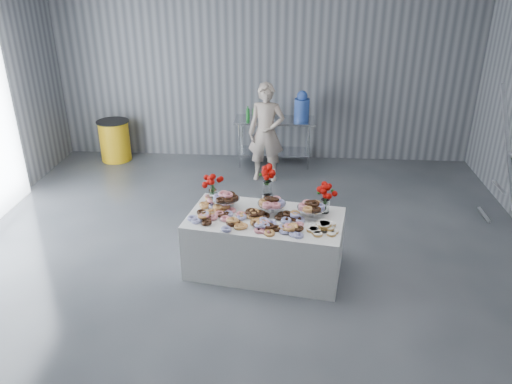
{
  "coord_description": "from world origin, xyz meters",
  "views": [
    {
      "loc": [
        0.53,
        -4.99,
        3.64
      ],
      "look_at": [
        0.1,
        0.86,
        0.89
      ],
      "focal_mm": 35.0,
      "sensor_mm": 36.0,
      "label": 1
    }
  ],
  "objects_px": {
    "trash_barrel": "(115,140)",
    "water_jug": "(302,107)",
    "person": "(266,133)",
    "display_table": "(265,243)",
    "prep_table": "(274,133)"
  },
  "relations": [
    {
      "from": "prep_table",
      "to": "person",
      "type": "xyz_separation_m",
      "value": [
        -0.12,
        -0.74,
        0.26
      ]
    },
    {
      "from": "trash_barrel",
      "to": "water_jug",
      "type": "bearing_deg",
      "value": 0.0
    },
    {
      "from": "water_jug",
      "to": "trash_barrel",
      "type": "distance_m",
      "value": 3.72
    },
    {
      "from": "prep_table",
      "to": "water_jug",
      "type": "distance_m",
      "value": 0.73
    },
    {
      "from": "person",
      "to": "trash_barrel",
      "type": "relative_size",
      "value": 2.19
    },
    {
      "from": "display_table",
      "to": "water_jug",
      "type": "height_order",
      "value": "water_jug"
    },
    {
      "from": "water_jug",
      "to": "trash_barrel",
      "type": "xyz_separation_m",
      "value": [
        -3.64,
        0.0,
        -0.75
      ]
    },
    {
      "from": "water_jug",
      "to": "prep_table",
      "type": "bearing_deg",
      "value": 180.0
    },
    {
      "from": "display_table",
      "to": "trash_barrel",
      "type": "distance_m",
      "value": 4.84
    },
    {
      "from": "display_table",
      "to": "person",
      "type": "height_order",
      "value": "person"
    },
    {
      "from": "person",
      "to": "water_jug",
      "type": "bearing_deg",
      "value": 55.16
    },
    {
      "from": "prep_table",
      "to": "water_jug",
      "type": "xyz_separation_m",
      "value": [
        0.5,
        -0.0,
        0.53
      ]
    },
    {
      "from": "display_table",
      "to": "prep_table",
      "type": "distance_m",
      "value": 3.67
    },
    {
      "from": "display_table",
      "to": "trash_barrel",
      "type": "height_order",
      "value": "trash_barrel"
    },
    {
      "from": "prep_table",
      "to": "person",
      "type": "height_order",
      "value": "person"
    }
  ]
}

